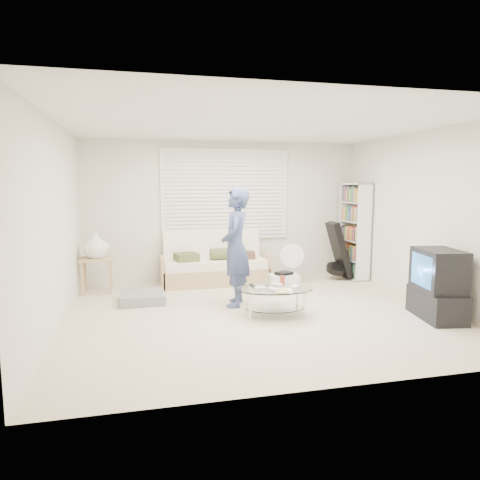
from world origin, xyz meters
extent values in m
plane|color=#C2B196|center=(0.00, 0.00, 0.00)|extent=(5.00, 5.00, 0.00)
cube|color=silver|center=(0.00, 2.25, 1.25)|extent=(5.00, 0.02, 2.50)
cube|color=silver|center=(0.00, -2.25, 1.25)|extent=(5.00, 0.02, 2.50)
cube|color=silver|center=(-2.50, 0.00, 1.25)|extent=(0.02, 4.50, 2.50)
cube|color=silver|center=(2.50, 0.00, 1.25)|extent=(0.02, 4.50, 2.50)
cube|color=white|center=(0.00, 0.00, 2.50)|extent=(5.00, 4.50, 0.02)
cube|color=white|center=(0.00, 2.22, 1.55)|extent=(2.32, 0.06, 1.62)
cube|color=black|center=(0.00, 2.21, 1.55)|extent=(2.20, 0.01, 1.50)
cube|color=silver|center=(0.00, 2.18, 1.55)|extent=(2.16, 0.04, 1.50)
cube|color=silver|center=(0.00, 2.20, 1.55)|extent=(2.32, 0.08, 1.62)
cube|color=tan|center=(-0.27, 1.83, 0.15)|extent=(1.82, 0.73, 0.29)
cube|color=#F2E4CA|center=(-0.27, 1.81, 0.36)|extent=(1.74, 0.67, 0.15)
cube|color=#F2E4CA|center=(-0.27, 2.12, 0.64)|extent=(1.74, 0.20, 0.56)
cube|color=tan|center=(-1.18, 1.83, 0.25)|extent=(0.05, 0.73, 0.51)
cube|color=tan|center=(0.64, 1.83, 0.25)|extent=(0.05, 0.73, 0.51)
cube|color=#404A28|center=(-0.77, 1.78, 0.50)|extent=(0.43, 0.43, 0.13)
cylinder|color=#404A28|center=(-0.14, 1.75, 0.54)|extent=(0.45, 0.20, 0.20)
cube|color=#412C20|center=(0.27, 1.81, 0.49)|extent=(0.38, 0.38, 0.11)
cube|color=slate|center=(-1.52, 0.89, 0.07)|extent=(0.65, 0.65, 0.14)
cube|color=tan|center=(-2.22, 1.63, 0.55)|extent=(0.50, 0.40, 0.04)
cube|color=tan|center=(-2.42, 1.48, 0.27)|extent=(0.04, 0.04, 0.54)
cube|color=tan|center=(-2.02, 1.48, 0.27)|extent=(0.04, 0.04, 0.54)
cube|color=tan|center=(-2.42, 1.78, 0.27)|extent=(0.04, 0.04, 0.54)
cube|color=tan|center=(-2.02, 1.78, 0.27)|extent=(0.04, 0.04, 0.54)
imported|color=white|center=(-2.22, 1.63, 0.78)|extent=(0.40, 0.40, 0.42)
cube|color=white|center=(2.33, 1.72, 0.88)|extent=(0.28, 0.74, 1.75)
cube|color=black|center=(2.00, 1.65, 0.55)|extent=(0.43, 0.38, 1.03)
cylinder|color=black|center=(1.96, 1.65, 0.20)|extent=(0.38, 0.39, 0.21)
cylinder|color=white|center=(1.04, 1.57, 0.02)|extent=(0.29, 0.29, 0.03)
cylinder|color=white|center=(1.04, 1.57, 0.20)|extent=(0.04, 0.04, 0.36)
cylinder|color=white|center=(1.04, 1.57, 0.50)|extent=(0.44, 0.30, 0.42)
cylinder|color=white|center=(1.04, 1.57, 0.50)|extent=(0.13, 0.11, 0.11)
cube|color=white|center=(0.73, 1.04, 0.14)|extent=(0.47, 0.34, 0.27)
cube|color=black|center=(0.73, 1.04, 0.30)|extent=(0.31, 0.27, 0.05)
cube|color=black|center=(2.20, -0.76, 0.18)|extent=(0.58, 0.89, 0.37)
cube|color=black|center=(2.20, -0.76, 0.64)|extent=(0.57, 0.76, 0.54)
cube|color=#4BB7F7|center=(1.98, -0.72, 0.64)|extent=(0.11, 0.53, 0.41)
ellipsoid|color=silver|center=(0.18, -0.20, 0.37)|extent=(1.09, 0.77, 0.02)
ellipsoid|color=silver|center=(0.18, -0.20, 0.11)|extent=(0.83, 0.59, 0.01)
cylinder|color=silver|center=(-0.19, -0.35, 0.18)|extent=(0.03, 0.03, 0.35)
cylinder|color=silver|center=(0.50, -0.44, 0.18)|extent=(0.03, 0.03, 0.35)
cylinder|color=silver|center=(-0.14, 0.05, 0.18)|extent=(0.03, 0.03, 0.35)
cylinder|color=silver|center=(0.56, -0.04, 0.18)|extent=(0.03, 0.03, 0.35)
cube|color=white|center=(-0.03, -0.24, 0.40)|extent=(0.15, 0.11, 0.04)
cube|color=white|center=(0.24, -0.11, 0.40)|extent=(0.17, 0.16, 0.04)
cube|color=white|center=(0.43, -0.27, 0.40)|extent=(0.16, 0.17, 0.04)
cube|color=white|center=(0.11, -0.36, 0.40)|extent=(0.16, 0.17, 0.04)
cylinder|color=silver|center=(0.13, -0.02, 0.43)|extent=(0.06, 0.06, 0.11)
cylinder|color=#D9442F|center=(0.34, -0.03, 0.44)|extent=(0.06, 0.06, 0.12)
cube|color=black|center=(-0.08, -0.05, 0.39)|extent=(0.05, 0.16, 0.02)
cube|color=white|center=(0.25, -0.37, 0.38)|extent=(0.28, 0.33, 0.01)
cube|color=#E1B869|center=(0.20, -0.39, 0.39)|extent=(0.19, 0.26, 0.01)
imported|color=#324C68|center=(-0.21, 0.42, 0.84)|extent=(0.56, 0.70, 1.69)
camera|label=1|loc=(-1.50, -5.43, 1.72)|focal=32.00mm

